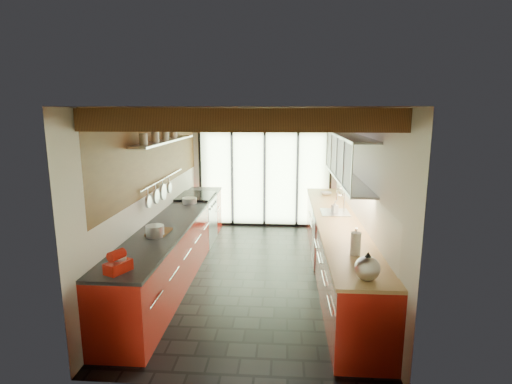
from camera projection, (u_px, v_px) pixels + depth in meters
ground at (256, 273)px, 6.44m from camera, size 5.50×5.50×0.00m
room_shell at (256, 171)px, 6.11m from camera, size 5.50×5.50×5.50m
ceiling_beams at (258, 117)px, 6.32m from camera, size 3.14×5.06×4.90m
glass_door at (265, 153)px, 8.74m from camera, size 2.95×0.10×2.90m
left_counter at (177, 244)px, 6.44m from camera, size 0.68×5.00×0.92m
range_stove at (197, 219)px, 7.85m from camera, size 0.66×0.90×0.97m
right_counter at (337, 247)px, 6.26m from camera, size 0.68×5.00×0.92m
sink_assembly at (336, 210)px, 6.55m from camera, size 0.45×0.52×0.43m
upper_cabinets_right at (348, 157)px, 6.26m from camera, size 0.34×3.00×3.00m
left_wall_fixtures at (164, 155)px, 6.31m from camera, size 0.28×2.60×0.96m
stand_mixer at (118, 263)px, 4.13m from camera, size 0.26×0.31×0.25m
pot_large at (155, 231)px, 5.30m from camera, size 0.30×0.30×0.15m
pot_small at (189, 201)px, 7.21m from camera, size 0.31×0.31×0.10m
cutting_board at (159, 232)px, 5.47m from camera, size 0.29×0.39×0.03m
kettle at (367, 267)px, 3.94m from camera, size 0.26×0.32×0.30m
paper_towel at (356, 244)px, 4.60m from camera, size 0.13×0.13×0.32m
soap_bottle at (335, 207)px, 6.52m from camera, size 0.12×0.12×0.20m
bowl at (326, 193)px, 7.95m from camera, size 0.23×0.23×0.05m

